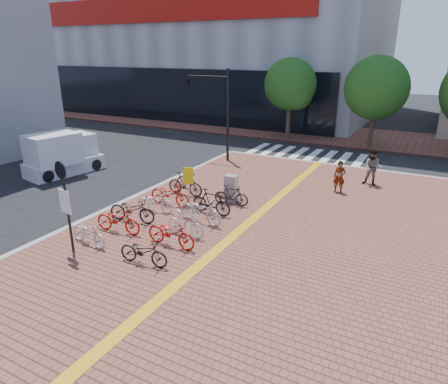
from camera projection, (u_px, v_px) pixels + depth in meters
The scene contains 26 objects.
ground at pixel (181, 234), 15.11m from camera, with size 120.00×120.00×0.00m, color black.
sidewalk at pixel (168, 336), 9.60m from camera, with size 14.00×34.00×0.15m, color brown.
tactile_strip at pixel (135, 320), 10.02m from camera, with size 0.40×34.00×0.01m, color #CE9512.
kerb_north at pixel (336, 166), 23.72m from camera, with size 14.00×0.25×0.15m, color gray.
far_sidewalk at pixel (325, 134), 32.53m from camera, with size 70.00×8.00×0.15m, color brown.
crosswalk at pixel (305, 155), 26.52m from camera, with size 7.50×4.00×0.01m.
street_trees at pixel (393, 90), 26.00m from camera, with size 16.20×4.60×6.35m.
bike_0 at pixel (89, 233), 13.80m from camera, with size 0.59×1.68×0.88m, color #B8B8BD.
bike_1 at pixel (118, 220), 14.72m from camera, with size 0.66×1.88×0.99m, color #B11A0C.
bike_2 at pixel (132, 210), 15.63m from camera, with size 0.68×1.95×1.03m, color black.
bike_3 at pixel (155, 202), 16.64m from camera, with size 0.58×1.67×0.88m, color silver.
bike_4 at pixel (170, 194), 17.35m from camera, with size 0.68×1.95×1.02m, color red.
bike_5 at pixel (185, 184), 18.51m from camera, with size 0.52×1.83×1.10m, color black.
bike_6 at pixel (144, 251), 12.51m from camera, with size 0.60×1.71×0.90m, color black.
bike_7 at pixel (171, 233), 13.66m from camera, with size 0.67×1.91×1.01m, color #B8130D.
bike_8 at pixel (185, 224), 14.42m from camera, with size 0.45×1.60×0.96m, color silver.
bike_9 at pixel (200, 210), 15.55m from camera, with size 0.69×1.99×1.04m, color #A3A3A8.
bike_10 at pixel (211, 202), 16.37m from camera, with size 0.50×1.78×1.07m, color black.
bike_11 at pixel (231, 195), 17.32m from camera, with size 0.44×1.54×0.93m, color black.
pedestrian_a at pixel (339, 177), 18.82m from camera, with size 0.56×0.37×1.53m, color gray.
pedestrian_b at pixel (373, 168), 19.81m from camera, with size 0.88×0.69×1.81m, color #454C57.
utility_box at pixel (231, 188), 17.77m from camera, with size 0.55×0.40×1.20m, color #B5B6BA.
yellow_sign at pixel (189, 179), 17.21m from camera, with size 0.45×0.15×1.68m.
notice_sign at pixel (65, 196), 12.73m from camera, with size 0.59×0.19×3.18m.
traffic_light_pole at pixel (209, 97), 23.90m from camera, with size 2.92×1.13×5.44m.
box_truck at pixel (62, 154), 22.12m from camera, with size 2.52×4.36×2.37m.
Camera 1 is at (7.92, -11.31, 6.56)m, focal length 32.00 mm.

